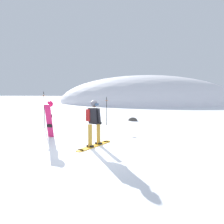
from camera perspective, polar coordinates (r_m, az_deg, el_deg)
ground_plane at (r=6.94m, az=-6.47°, el=-10.85°), size 300.00×300.00×0.00m
ridge_peak_main at (r=45.28m, az=9.34°, el=2.88°), size 38.50×34.65×12.08m
snowboarder_main at (r=7.13m, az=-5.48°, el=-2.86°), size 0.87×1.73×1.71m
spare_snowboard at (r=8.95m, az=-18.16°, el=-1.97°), size 0.28×0.30×1.64m
piste_marker_near at (r=11.25m, az=-19.56°, el=1.28°), size 0.20×0.20×2.10m
piste_marker_far at (r=11.84m, az=-1.63°, el=0.99°), size 0.20×0.20×1.79m
rock_dark at (r=14.05m, az=6.22°, el=-2.56°), size 0.67×0.57×0.47m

